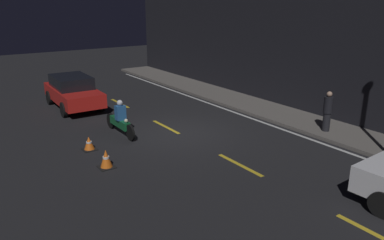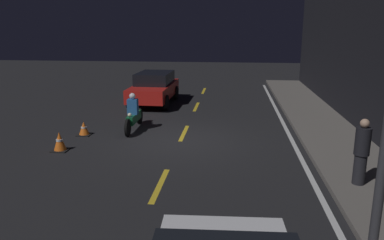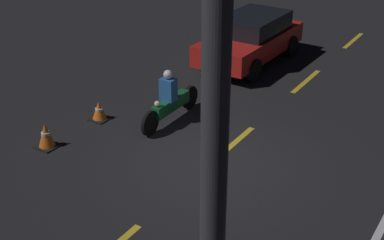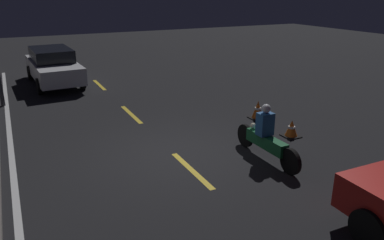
{
  "view_description": "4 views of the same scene",
  "coord_description": "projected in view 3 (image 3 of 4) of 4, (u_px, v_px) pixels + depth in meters",
  "views": [
    {
      "loc": [
        11.46,
        -7.32,
        4.88
      ],
      "look_at": [
        1.64,
        -0.53,
        1.08
      ],
      "focal_mm": 35.0,
      "sensor_mm": 36.0,
      "label": 1
    },
    {
      "loc": [
        11.63,
        1.66,
        3.68
      ],
      "look_at": [
        1.37,
        0.54,
        1.09
      ],
      "focal_mm": 35.0,
      "sensor_mm": 36.0,
      "label": 2
    },
    {
      "loc": [
        8.47,
        4.91,
        5.93
      ],
      "look_at": [
        -0.1,
        -0.52,
        0.88
      ],
      "focal_mm": 50.0,
      "sensor_mm": 36.0,
      "label": 3
    },
    {
      "loc": [
        -7.91,
        3.42,
        3.92
      ],
      "look_at": [
        -0.22,
        -0.4,
        0.91
      ],
      "focal_mm": 35.0,
      "sensor_mm": 36.0,
      "label": 4
    }
  ],
  "objects": [
    {
      "name": "lane_dash_b",
      "position": [
        306.0,
        81.0,
        15.55
      ],
      "size": [
        2.0,
        0.14,
        0.01
      ],
      "color": "gold",
      "rests_on": "ground"
    },
    {
      "name": "ground_plane",
      "position": [
        210.0,
        164.0,
        11.4
      ],
      "size": [
        56.0,
        56.0,
        0.0
      ],
      "primitive_type": "plane",
      "color": "black"
    },
    {
      "name": "lane_dash_c",
      "position": [
        232.0,
        145.0,
        12.15
      ],
      "size": [
        2.0,
        0.14,
        0.01
      ],
      "color": "gold",
      "rests_on": "ground"
    },
    {
      "name": "lane_dash_a",
      "position": [
        353.0,
        40.0,
        18.96
      ],
      "size": [
        2.0,
        0.14,
        0.01
      ],
      "color": "gold",
      "rests_on": "ground"
    },
    {
      "name": "traffic_cone_mid",
      "position": [
        46.0,
        135.0,
        11.96
      ],
      "size": [
        0.48,
        0.48,
        0.58
      ],
      "color": "black",
      "rests_on": "ground"
    },
    {
      "name": "taxi_red",
      "position": [
        251.0,
        38.0,
        16.63
      ],
      "size": [
        4.23,
        1.95,
        1.51
      ],
      "rotation": [
        0.0,
        0.0,
        -0.02
      ],
      "color": "red",
      "rests_on": "ground"
    },
    {
      "name": "traffic_cone_near",
      "position": [
        99.0,
        111.0,
        13.23
      ],
      "size": [
        0.46,
        0.46,
        0.48
      ],
      "color": "black",
      "rests_on": "ground"
    },
    {
      "name": "motorcycle",
      "position": [
        171.0,
        101.0,
        13.0
      ],
      "size": [
        2.36,
        0.36,
        1.37
      ],
      "rotation": [
        0.0,
        0.0,
        0.01
      ],
      "color": "black",
      "rests_on": "ground"
    }
  ]
}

